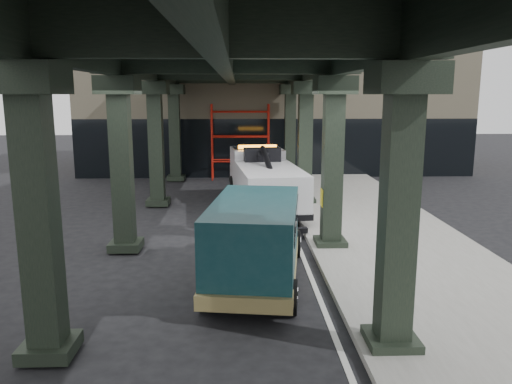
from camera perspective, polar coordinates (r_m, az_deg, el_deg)
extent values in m
plane|color=black|center=(12.92, -1.49, -9.29)|extent=(90.00, 90.00, 0.00)
cube|color=gray|center=(15.48, 15.42, -5.92)|extent=(5.00, 40.00, 0.15)
cube|color=silver|center=(14.91, 5.02, -6.48)|extent=(0.12, 38.00, 0.01)
cube|color=black|center=(8.77, 15.94, -2.51)|extent=(0.55, 0.55, 5.00)
cube|color=black|center=(8.55, 16.75, 12.32)|extent=(1.10, 1.10, 0.50)
cube|color=black|center=(9.57, 15.17, -16.14)|extent=(0.90, 0.90, 0.24)
cube|color=black|center=(14.50, 8.73, 3.04)|extent=(0.55, 0.55, 5.00)
cube|color=black|center=(14.36, 8.99, 11.97)|extent=(1.10, 1.10, 0.50)
cube|color=black|center=(15.00, 8.47, -5.77)|extent=(0.90, 0.90, 0.24)
cube|color=black|center=(20.38, 5.62, 5.42)|extent=(0.55, 0.55, 5.00)
cube|color=black|center=(20.29, 5.74, 11.75)|extent=(1.10, 1.10, 0.50)
cube|color=black|center=(20.74, 5.50, -0.97)|extent=(0.90, 0.90, 0.24)
cube|color=black|center=(26.32, 3.90, 6.72)|extent=(0.55, 0.55, 5.00)
cube|color=black|center=(26.25, 3.96, 11.62)|extent=(1.10, 1.10, 0.50)
cube|color=black|center=(26.60, 3.83, 1.73)|extent=(0.90, 0.90, 0.24)
cube|color=black|center=(8.98, -23.59, -2.71)|extent=(0.55, 0.55, 5.00)
cube|color=black|center=(8.76, -24.75, 11.74)|extent=(1.10, 1.10, 0.50)
cube|color=black|center=(9.76, -22.50, -16.06)|extent=(0.90, 0.90, 0.24)
cube|color=black|center=(14.63, -15.08, 2.86)|extent=(0.55, 0.55, 5.00)
cube|color=black|center=(14.49, -15.53, 11.69)|extent=(1.10, 1.10, 0.50)
cube|color=black|center=(15.12, -14.63, -5.87)|extent=(0.90, 0.90, 0.24)
cube|color=black|center=(20.47, -11.34, 5.28)|extent=(0.55, 0.55, 5.00)
cube|color=black|center=(20.38, -11.59, 11.58)|extent=(1.10, 1.10, 0.50)
cube|color=black|center=(20.83, -11.10, -1.08)|extent=(0.90, 0.90, 0.24)
cube|color=black|center=(26.39, -9.26, 6.61)|extent=(0.55, 0.55, 5.00)
cube|color=black|center=(26.32, -9.42, 11.50)|extent=(1.10, 1.10, 0.50)
cube|color=black|center=(26.67, -9.11, 1.64)|extent=(0.90, 0.90, 0.24)
cube|color=black|center=(14.40, 9.09, 15.15)|extent=(0.35, 32.00, 1.10)
cube|color=black|center=(14.53, -15.70, 14.85)|extent=(0.35, 32.00, 1.10)
cube|color=black|center=(14.15, -3.37, 15.34)|extent=(0.35, 32.00, 1.10)
cube|color=black|center=(14.22, -3.40, 18.15)|extent=(7.40, 32.00, 0.30)
cube|color=#C6B793|center=(32.18, 1.75, 10.21)|extent=(22.00, 10.00, 8.00)
cylinder|color=red|center=(27.16, -4.99, 5.78)|extent=(0.08, 0.08, 4.00)
cylinder|color=red|center=(26.36, -5.08, 5.62)|extent=(0.08, 0.08, 4.00)
cylinder|color=red|center=(27.17, 1.37, 5.82)|extent=(0.08, 0.08, 4.00)
cylinder|color=red|center=(26.37, 1.47, 5.66)|extent=(0.08, 0.08, 4.00)
cylinder|color=red|center=(27.23, -1.80, 3.71)|extent=(3.00, 0.08, 0.08)
cylinder|color=red|center=(27.10, -1.82, 6.44)|extent=(3.00, 0.08, 0.08)
cylinder|color=red|center=(27.02, -1.83, 9.19)|extent=(3.00, 0.08, 0.08)
cube|color=black|center=(19.52, 1.05, -0.33)|extent=(1.61, 6.83, 0.23)
cube|color=white|center=(21.64, 0.09, 2.86)|extent=(2.34, 2.38, 1.63)
cube|color=white|center=(22.63, -0.25, 2.07)|extent=(2.18, 0.85, 0.81)
cube|color=black|center=(21.80, 0.01, 4.12)|extent=(2.10, 1.38, 0.77)
cube|color=white|center=(18.40, 1.56, 0.83)|extent=(2.63, 4.72, 1.27)
cube|color=orange|center=(21.35, 0.16, 5.20)|extent=(1.64, 0.42, 0.14)
cube|color=black|center=(20.03, 0.71, 4.29)|extent=(1.49, 0.69, 0.54)
cylinder|color=black|center=(18.47, 1.48, 3.00)|extent=(0.55, 3.17, 1.21)
cube|color=black|center=(16.38, 2.89, -3.71)|extent=(0.40, 1.29, 0.16)
cube|color=black|center=(15.80, 3.32, -4.45)|extent=(1.46, 0.38, 0.16)
cylinder|color=black|center=(21.93, -2.58, 0.57)|extent=(0.42, 1.02, 0.99)
cylinder|color=silver|center=(21.93, -2.58, 0.57)|extent=(0.41, 0.58, 0.55)
cylinder|color=black|center=(22.21, 2.53, 0.70)|extent=(0.42, 1.02, 0.99)
cylinder|color=silver|center=(22.21, 2.53, 0.70)|extent=(0.41, 0.58, 0.55)
cylinder|color=black|center=(19.02, -1.72, -1.05)|extent=(0.42, 1.02, 0.99)
cylinder|color=silver|center=(19.02, -1.72, -1.05)|extent=(0.41, 0.58, 0.55)
cylinder|color=black|center=(19.34, 4.15, -0.88)|extent=(0.42, 1.02, 0.99)
cylinder|color=silver|center=(19.34, 4.15, -0.88)|extent=(0.41, 0.58, 0.55)
cylinder|color=black|center=(17.88, -1.30, -1.84)|extent=(0.42, 1.02, 0.99)
cylinder|color=silver|center=(17.88, -1.30, -1.84)|extent=(0.41, 0.58, 0.55)
cylinder|color=black|center=(18.22, 4.92, -1.63)|extent=(0.42, 1.02, 0.99)
cylinder|color=silver|center=(18.22, 4.92, -1.63)|extent=(0.41, 0.58, 0.55)
cube|color=#11383E|center=(14.08, 0.93, -3.90)|extent=(1.97, 1.24, 0.81)
cube|color=#11383E|center=(11.61, -0.14, -5.33)|extent=(2.44, 4.28, 1.76)
cube|color=olive|center=(12.17, 0.04, -8.10)|extent=(2.61, 5.26, 0.32)
cube|color=black|center=(13.56, 0.81, -1.35)|extent=(1.79, 0.63, 0.75)
cube|color=black|center=(11.75, 0.00, -2.85)|extent=(2.35, 3.48, 0.50)
cube|color=silver|center=(14.64, 1.09, -4.78)|extent=(1.80, 0.36, 0.27)
cylinder|color=black|center=(14.28, -2.71, -5.69)|extent=(0.35, 0.78, 0.76)
cylinder|color=silver|center=(14.28, -2.71, -5.69)|extent=(0.34, 0.45, 0.42)
cylinder|color=black|center=(14.12, 4.57, -5.90)|extent=(0.35, 0.78, 0.76)
cylinder|color=silver|center=(14.12, 4.57, -5.90)|extent=(0.34, 0.45, 0.42)
cylinder|color=black|center=(10.77, -5.80, -11.47)|extent=(0.35, 0.78, 0.76)
cylinder|color=silver|center=(10.77, -5.80, -11.47)|extent=(0.34, 0.45, 0.42)
cylinder|color=black|center=(10.57, 4.03, -11.89)|extent=(0.35, 0.78, 0.76)
cylinder|color=silver|center=(10.57, 4.03, -11.89)|extent=(0.34, 0.45, 0.42)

